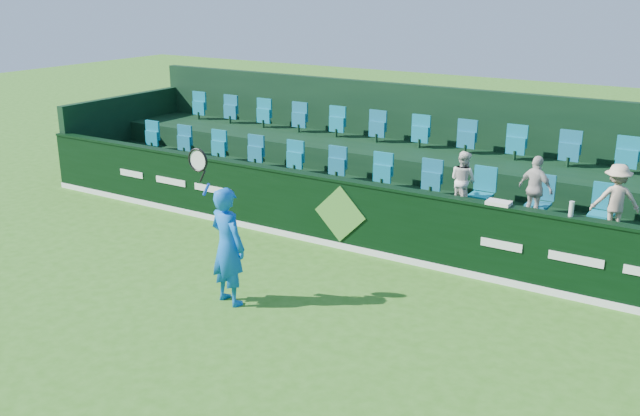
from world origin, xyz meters
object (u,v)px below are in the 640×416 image
Objects in this scene: spectator_left at (463,180)px; spectator_middle at (536,189)px; spectator_right at (616,200)px; towel at (499,203)px; drinks_bottle at (571,209)px; tennis_player at (227,245)px.

spectator_middle reaches higher than spectator_left.
spectator_middle is at bearing -22.58° from spectator_right.
towel is 1.61× the size of drinks_bottle.
tennis_player is at bearing -136.61° from towel.
tennis_player is at bearing -145.13° from drinks_bottle.
tennis_player is at bearing 71.31° from spectator_middle.
towel is 1.16m from drinks_bottle.
spectator_right reaches higher than towel.
spectator_right is at bearing -157.59° from spectator_left.
spectator_right reaches higher than spectator_left.
tennis_player reaches higher than spectator_middle.
spectator_right is (1.33, 0.00, 0.02)m from spectator_middle.
tennis_player is 5.39m from drinks_bottle.
spectator_right is (2.67, 0.00, 0.06)m from spectator_left.
spectator_left is at bearing -22.58° from spectator_right.
spectator_left reaches higher than drinks_bottle.
spectator_middle is 3.02× the size of towel.
spectator_right is 1.96m from towel.
spectator_left reaches higher than towel.
spectator_middle is 1.42m from drinks_bottle.
tennis_player reaches higher than towel.
towel is (3.25, 3.07, 0.42)m from tennis_player.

